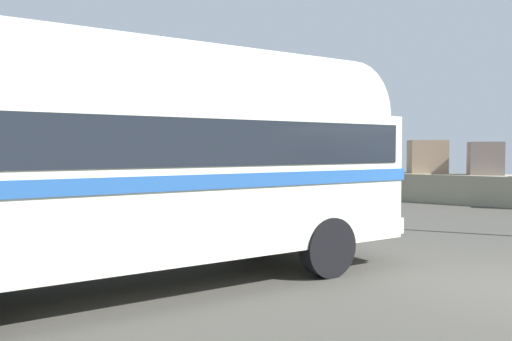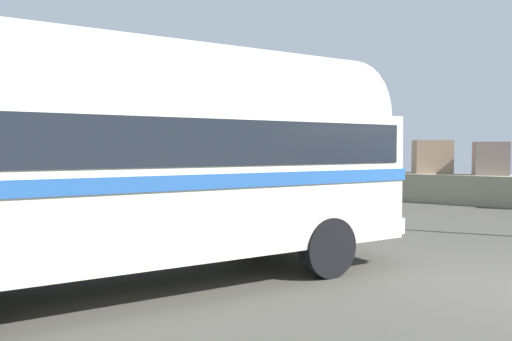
% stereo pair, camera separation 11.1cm
% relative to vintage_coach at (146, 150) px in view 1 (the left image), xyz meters
% --- Properties ---
extents(vintage_coach, '(5.46, 8.85, 3.70)m').
position_rel_vintage_coach_xyz_m(vintage_coach, '(0.00, 0.00, 0.00)').
color(vintage_coach, black).
rests_on(vintage_coach, ground).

